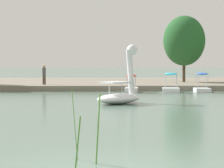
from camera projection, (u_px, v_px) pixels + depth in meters
shore_bank_far at (96, 83)px, 45.68m from camera, size 112.46×22.21×0.44m
swan_boat at (121, 91)px, 23.67m from camera, size 3.12×2.93×3.25m
pedal_boat_red at (131, 87)px, 33.31m from camera, size 1.20×1.96×1.38m
pedal_boat_cyan at (171, 87)px, 33.23m from camera, size 1.54×2.12×1.52m
pedal_boat_blue at (202, 86)px, 33.66m from camera, size 1.25×1.93×1.51m
tree_broadleaf_behind_dock at (184, 41)px, 42.38m from camera, size 5.11×5.10×6.47m
person_on_path at (44, 74)px, 36.89m from camera, size 0.29×0.28×1.69m
reed_clump_foreground at (6, 138)px, 8.68m from camera, size 3.25×1.69×1.58m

